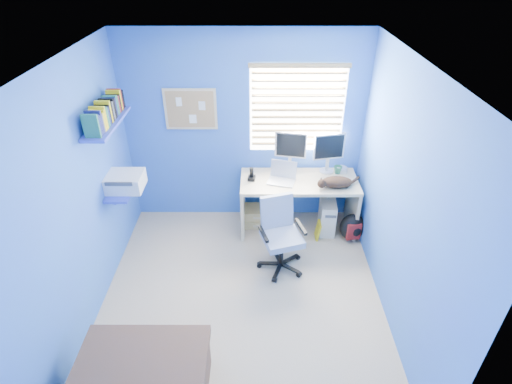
{
  "coord_description": "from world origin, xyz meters",
  "views": [
    {
      "loc": [
        0.16,
        -3.05,
        3.32
      ],
      "look_at": [
        0.15,
        0.65,
        0.95
      ],
      "focal_mm": 28.0,
      "sensor_mm": 36.0,
      "label": 1
    }
  ],
  "objects_px": {
    "laptop": "(282,174)",
    "office_chair": "(280,243)",
    "cat": "(337,182)",
    "desk": "(298,204)",
    "tower_pc": "(327,215)"
  },
  "relations": [
    {
      "from": "desk",
      "to": "cat",
      "type": "xyz_separation_m",
      "value": [
        0.44,
        -0.16,
        0.44
      ]
    },
    {
      "from": "cat",
      "to": "office_chair",
      "type": "bearing_deg",
      "value": -156.02
    },
    {
      "from": "desk",
      "to": "office_chair",
      "type": "height_order",
      "value": "office_chair"
    },
    {
      "from": "cat",
      "to": "desk",
      "type": "bearing_deg",
      "value": 144.7
    },
    {
      "from": "laptop",
      "to": "cat",
      "type": "xyz_separation_m",
      "value": [
        0.67,
        -0.12,
        -0.04
      ]
    },
    {
      "from": "desk",
      "to": "laptop",
      "type": "relative_size",
      "value": 4.47
    },
    {
      "from": "laptop",
      "to": "tower_pc",
      "type": "relative_size",
      "value": 0.73
    },
    {
      "from": "desk",
      "to": "laptop",
      "type": "height_order",
      "value": "laptop"
    },
    {
      "from": "laptop",
      "to": "cat",
      "type": "distance_m",
      "value": 0.68
    },
    {
      "from": "laptop",
      "to": "tower_pc",
      "type": "bearing_deg",
      "value": 16.69
    },
    {
      "from": "desk",
      "to": "cat",
      "type": "relative_size",
      "value": 3.88
    },
    {
      "from": "office_chair",
      "to": "laptop",
      "type": "bearing_deg",
      "value": 87.3
    },
    {
      "from": "laptop",
      "to": "office_chair",
      "type": "height_order",
      "value": "laptop"
    },
    {
      "from": "tower_pc",
      "to": "office_chair",
      "type": "height_order",
      "value": "office_chair"
    },
    {
      "from": "desk",
      "to": "cat",
      "type": "distance_m",
      "value": 0.64
    }
  ]
}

